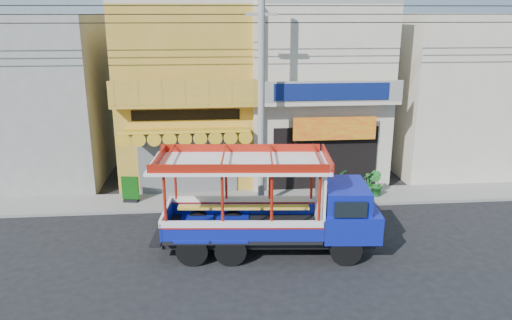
{
  "coord_description": "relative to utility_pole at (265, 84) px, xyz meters",
  "views": [
    {
      "loc": [
        -2.89,
        -15.69,
        7.71
      ],
      "look_at": [
        -1.28,
        2.5,
        2.25
      ],
      "focal_mm": 35.0,
      "sensor_mm": 36.0,
      "label": 1
    }
  ],
  "objects": [
    {
      "name": "potted_plant_b",
      "position": [
        4.82,
        0.53,
        -4.38
      ],
      "size": [
        0.72,
        0.75,
        1.07
      ],
      "primitive_type": "imported",
      "rotation": [
        0.0,
        0.0,
        2.16
      ],
      "color": "#1B6021",
      "rests_on": "sidewalk"
    },
    {
      "name": "ground",
      "position": [
        0.85,
        -3.3,
        -5.03
      ],
      "size": [
        90.0,
        90.0,
        0.0
      ],
      "primitive_type": "plane",
      "color": "black",
      "rests_on": "ground"
    },
    {
      "name": "potted_plant_c",
      "position": [
        4.56,
        0.77,
        -4.41
      ],
      "size": [
        0.77,
        0.77,
        1.01
      ],
      "primitive_type": "imported",
      "rotation": [
        0.0,
        0.0,
        4.21
      ],
      "color": "#1B6021",
      "rests_on": "sidewalk"
    },
    {
      "name": "potted_plant_a",
      "position": [
        3.11,
        0.92,
        -4.38
      ],
      "size": [
        1.26,
        1.25,
        1.06
      ],
      "primitive_type": "imported",
      "rotation": [
        0.0,
        0.0,
        0.75
      ],
      "color": "#1B6021",
      "rests_on": "sidewalk"
    },
    {
      "name": "sidewalk",
      "position": [
        0.85,
        0.7,
        -4.97
      ],
      "size": [
        30.0,
        2.0,
        0.12
      ],
      "primitive_type": "cube",
      "color": "slate",
      "rests_on": "ground"
    },
    {
      "name": "party_pilaster",
      "position": [
        -0.15,
        1.55,
        -1.03
      ],
      "size": [
        0.35,
        0.3,
        8.0
      ],
      "primitive_type": "cube",
      "color": "beige",
      "rests_on": "ground"
    },
    {
      "name": "shophouse_right",
      "position": [
        2.85,
        4.66,
        -0.93
      ],
      "size": [
        6.0,
        6.75,
        8.24
      ],
      "color": "beige",
      "rests_on": "ground"
    },
    {
      "name": "songthaew_truck",
      "position": [
        0.2,
        -3.97,
        -3.4
      ],
      "size": [
        7.43,
        2.94,
        3.39
      ],
      "color": "black",
      "rests_on": "ground"
    },
    {
      "name": "filler_building_left",
      "position": [
        -10.15,
        4.7,
        -1.23
      ],
      "size": [
        6.0,
        6.0,
        7.6
      ],
      "primitive_type": "cube",
      "color": "gray",
      "rests_on": "ground"
    },
    {
      "name": "green_sign",
      "position": [
        -5.5,
        0.75,
        -4.46
      ],
      "size": [
        0.71,
        0.42,
        1.08
      ],
      "color": "black",
      "rests_on": "sidewalk"
    },
    {
      "name": "utility_pole",
      "position": [
        0.0,
        0.0,
        0.0
      ],
      "size": [
        28.0,
        0.26,
        9.0
      ],
      "color": "gray",
      "rests_on": "ground"
    },
    {
      "name": "shophouse_left",
      "position": [
        -3.15,
        4.66,
        -0.92
      ],
      "size": [
        6.0,
        7.5,
        8.24
      ],
      "color": "#AA9225",
      "rests_on": "ground"
    },
    {
      "name": "filler_building_right",
      "position": [
        9.85,
        4.7,
        -1.23
      ],
      "size": [
        6.0,
        6.0,
        7.6
      ],
      "primitive_type": "cube",
      "color": "beige",
      "rests_on": "ground"
    }
  ]
}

